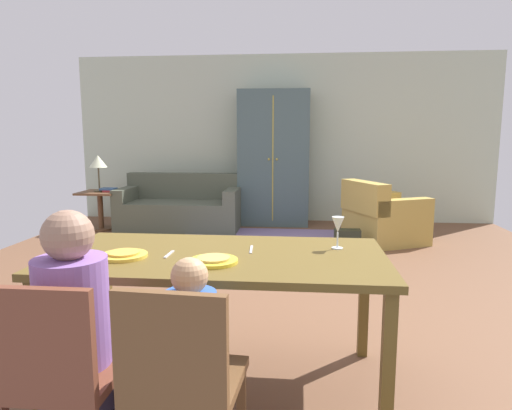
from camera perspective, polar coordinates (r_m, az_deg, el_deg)
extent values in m
cube|color=brown|center=(4.57, 1.62, -9.31)|extent=(6.82, 6.32, 0.02)
cube|color=beige|center=(7.55, 3.37, 8.30)|extent=(6.82, 0.10, 2.70)
cube|color=brown|center=(2.52, -4.57, -6.57)|extent=(1.82, 0.93, 0.04)
cube|color=brown|center=(2.59, -25.85, -15.99)|extent=(0.06, 0.06, 0.72)
cube|color=brown|center=(2.29, 16.28, -18.84)|extent=(0.06, 0.06, 0.72)
cube|color=brown|center=(3.25, -18.33, -10.46)|extent=(0.06, 0.06, 0.72)
cube|color=brown|center=(3.02, 13.41, -11.77)|extent=(0.06, 0.06, 0.72)
cylinder|color=yellow|center=(2.54, -16.31, -6.12)|extent=(0.25, 0.25, 0.02)
cylinder|color=gold|center=(2.54, -16.32, -5.79)|extent=(0.17, 0.17, 0.01)
cylinder|color=yellow|center=(2.35, -5.36, -7.04)|extent=(0.25, 0.25, 0.02)
cylinder|color=tan|center=(2.34, -5.36, -6.69)|extent=(0.17, 0.17, 0.01)
cylinder|color=silver|center=(2.66, 10.20, -5.36)|extent=(0.06, 0.06, 0.01)
cylinder|color=silver|center=(2.65, 10.23, -4.35)|extent=(0.01, 0.01, 0.09)
cone|color=silver|center=(2.63, 10.28, -2.44)|extent=(0.07, 0.07, 0.09)
cube|color=silver|center=(2.53, -10.90, -6.11)|extent=(0.02, 0.15, 0.01)
cube|color=silver|center=(2.59, -0.60, -5.61)|extent=(0.03, 0.17, 0.01)
cube|color=brown|center=(2.13, -22.48, -19.18)|extent=(0.42, 0.42, 0.04)
cube|color=brown|center=(1.89, -25.71, -15.42)|extent=(0.42, 0.04, 0.42)
cube|color=brown|center=(2.32, -15.59, -22.84)|extent=(0.04, 0.04, 0.41)
cube|color=brown|center=(2.46, -24.02, -21.32)|extent=(0.04, 0.04, 0.41)
cube|color=#383353|center=(2.34, -20.44, -22.15)|extent=(0.26, 0.34, 0.45)
cylinder|color=#8B60AF|center=(2.08, -22.11, -12.34)|extent=(0.30, 0.30, 0.46)
sphere|color=#9B745D|center=(1.99, -22.64, -3.57)|extent=(0.21, 0.21, 0.21)
cube|color=brown|center=(1.97, -8.54, -21.11)|extent=(0.45, 0.45, 0.04)
cube|color=brown|center=(1.70, -10.80, -17.43)|extent=(0.42, 0.07, 0.42)
cube|color=brown|center=(2.28, -11.56, -23.22)|extent=(0.04, 0.04, 0.41)
cylinder|color=#3159B1|center=(1.93, -8.22, -15.47)|extent=(0.22, 0.22, 0.33)
sphere|color=tan|center=(1.85, -8.38, -8.85)|extent=(0.15, 0.15, 0.15)
cube|color=gray|center=(6.02, 2.28, -4.73)|extent=(2.60, 1.80, 0.01)
cube|color=#4C5342|center=(6.99, -9.57, -1.23)|extent=(1.82, 0.84, 0.42)
cube|color=#4C5342|center=(7.26, -8.95, 2.42)|extent=(1.82, 0.20, 0.40)
cube|color=#4C5342|center=(7.20, -15.94, 1.34)|extent=(0.18, 0.84, 0.20)
cube|color=#4C5342|center=(6.78, -2.93, 1.22)|extent=(0.18, 0.84, 0.20)
cube|color=#B59644|center=(6.27, 16.00, -2.60)|extent=(1.12, 1.13, 0.42)
cube|color=#B59644|center=(6.01, 13.52, 0.99)|extent=(0.54, 0.85, 0.40)
cube|color=#B59644|center=(5.95, 17.99, -0.25)|extent=(0.84, 0.52, 0.20)
cube|color=#B59644|center=(6.49, 14.40, 0.62)|extent=(0.84, 0.52, 0.20)
cube|color=#425757|center=(7.18, 2.27, 5.89)|extent=(1.10, 0.56, 2.10)
cube|color=gold|center=(6.90, 2.13, 5.78)|extent=(0.02, 0.01, 1.89)
sphere|color=gold|center=(6.89, 1.63, 5.78)|extent=(0.04, 0.04, 0.04)
sphere|color=gold|center=(6.88, 2.63, 5.77)|extent=(0.04, 0.04, 0.04)
cube|color=brown|center=(7.15, -19.10, 1.51)|extent=(0.56, 0.56, 0.03)
cylinder|color=brown|center=(7.19, -18.99, -0.79)|extent=(0.08, 0.08, 0.55)
cylinder|color=brown|center=(7.24, -18.89, -2.82)|extent=(0.36, 0.36, 0.03)
cylinder|color=brown|center=(7.15, -19.11, 1.71)|extent=(0.16, 0.16, 0.02)
cylinder|color=brown|center=(7.13, -19.18, 3.14)|extent=(0.02, 0.02, 0.34)
cone|color=beige|center=(7.11, -19.29, 5.23)|extent=(0.26, 0.26, 0.18)
cube|color=maroon|center=(7.04, -17.74, 1.70)|extent=(0.22, 0.16, 0.03)
cube|color=#325585|center=(7.07, -18.11, 1.94)|extent=(0.22, 0.16, 0.03)
cube|color=#272A1A|center=(5.72, 11.42, -4.32)|extent=(0.32, 0.16, 0.26)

